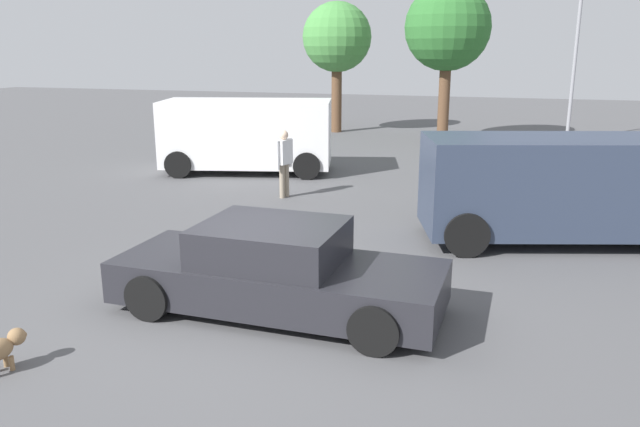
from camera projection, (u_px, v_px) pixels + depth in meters
ground_plane at (260, 310)px, 8.80m from camera, size 80.00×80.00×0.00m
sedan_foreground at (277, 272)px, 8.63m from camera, size 4.58×1.96×1.26m
dog at (0, 348)px, 7.07m from camera, size 0.38×0.63×0.45m
van_white at (247, 134)px, 18.19m from camera, size 5.16×3.15×2.09m
suv_dark at (560, 186)px, 11.60m from camera, size 5.29×3.19×1.98m
pedestrian at (284, 158)px, 15.10m from camera, size 0.36×0.54×1.65m
light_post_near at (579, 16)px, 23.45m from camera, size 0.44×0.44×6.97m
tree_back_left at (337, 38)px, 26.07m from camera, size 2.88×2.88×5.40m
tree_back_center at (448, 29)px, 23.30m from camera, size 3.21×3.21×5.87m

